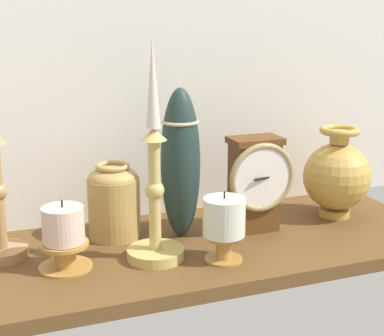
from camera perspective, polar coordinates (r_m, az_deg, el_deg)
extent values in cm
cube|color=brown|center=(105.87, -1.54, -8.12)|extent=(100.00, 36.00, 2.40)
cube|color=silver|center=(115.32, -4.74, 11.03)|extent=(120.00, 2.00, 65.00)
cube|color=#5B3517|center=(110.65, 6.07, -1.88)|extent=(8.56, 5.57, 16.82)
cube|color=#5B3517|center=(108.40, 6.21, 2.69)|extent=(9.58, 6.23, 1.20)
torus|color=#A28A59|center=(107.18, 6.88, -0.94)|extent=(13.05, 1.19, 13.05)
cylinder|color=white|center=(107.09, 6.90, -0.96)|extent=(10.91, 0.40, 10.91)
cube|color=black|center=(106.84, 6.97, -1.00)|extent=(4.14, 1.80, 0.30)
cylinder|color=#AB804F|center=(104.91, -18.00, -7.87)|extent=(8.44, 8.44, 1.80)
cylinder|color=tan|center=(99.72, -3.57, -8.34)|extent=(9.71, 9.71, 1.80)
cylinder|color=tan|center=(96.14, -3.67, -2.72)|extent=(2.02, 2.02, 18.71)
sphere|color=tan|center=(95.86, -3.68, -2.19)|extent=(3.23, 3.23, 3.23)
cone|color=tan|center=(93.52, -3.78, 3.34)|extent=(4.30, 4.30, 2.00)
cone|color=silver|center=(92.22, -3.87, 8.35)|extent=(2.35, 2.35, 14.45)
cylinder|color=gold|center=(123.07, 13.75, -4.21)|extent=(6.10, 6.10, 1.60)
sphere|color=gold|center=(120.86, 13.97, -0.81)|extent=(13.55, 13.55, 13.55)
cylinder|color=gold|center=(118.98, 14.21, 2.94)|extent=(3.80, 3.80, 2.61)
torus|color=gold|center=(118.72, 14.25, 3.56)|extent=(7.93, 7.93, 1.43)
cylinder|color=tan|center=(108.24, -7.62, -3.87)|extent=(9.56, 9.56, 11.21)
ellipsoid|color=tan|center=(106.58, -7.72, -1.02)|extent=(9.08, 9.08, 4.54)
torus|color=tan|center=(105.98, -7.76, 0.16)|extent=(6.20, 6.20, 0.95)
cylinder|color=#B7823B|center=(97.84, -12.30, -8.40)|extent=(3.50, 3.50, 4.15)
cylinder|color=#B7823B|center=(98.50, -12.24, -9.30)|extent=(8.74, 8.74, 0.80)
cylinder|color=#B7823B|center=(97.05, -12.37, -7.28)|extent=(7.87, 7.87, 0.60)
cylinder|color=beige|center=(95.85, -12.48, -5.42)|extent=(6.75, 6.75, 5.90)
cylinder|color=black|center=(94.69, -12.60, -3.41)|extent=(0.30, 0.30, 1.20)
cylinder|color=#B3823A|center=(98.63, 3.11, -7.87)|extent=(2.57, 2.57, 4.14)
cylinder|color=#B3823A|center=(99.29, 3.10, -8.76)|extent=(6.43, 6.43, 0.80)
cylinder|color=#B3823A|center=(97.85, 3.13, -6.75)|extent=(5.78, 5.78, 0.60)
cylinder|color=silver|center=(96.59, 3.16, -4.78)|extent=(7.04, 7.04, 6.34)
cylinder|color=black|center=(95.38, 3.19, -2.65)|extent=(0.30, 0.30, 1.20)
ellipsoid|color=#1F3431|center=(105.39, -1.14, 0.40)|extent=(7.20, 7.20, 27.63)
torus|color=#CCB78C|center=(103.72, -1.16, 4.54)|extent=(6.72, 6.72, 0.60)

